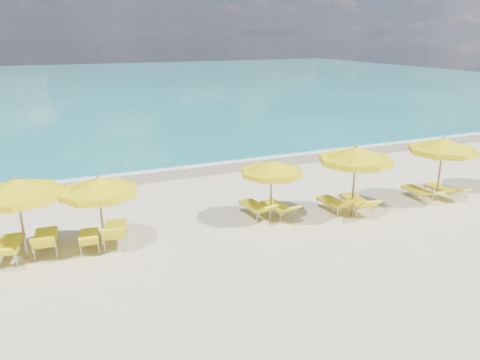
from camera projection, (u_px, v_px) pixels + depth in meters
name	position (u px, v px, depth m)	size (l,w,h in m)	color
ground_plane	(258.00, 227.00, 15.38)	(120.00, 120.00, 0.00)	beige
ocean	(87.00, 85.00, 57.27)	(120.00, 80.00, 0.30)	#167C7E
wet_sand_band	(189.00, 170.00, 21.84)	(120.00, 2.60, 0.01)	tan
foam_line	(184.00, 165.00, 22.54)	(120.00, 1.20, 0.03)	white
whitecap_near	(44.00, 140.00, 27.91)	(14.00, 0.36, 0.05)	white
whitecap_far	(219.00, 109.00, 39.40)	(18.00, 0.30, 0.05)	white
umbrella_2	(17.00, 189.00, 12.56)	(2.64, 2.64, 2.46)	#9A714D
umbrella_3	(99.00, 187.00, 13.25)	(2.54, 2.54, 2.27)	#9A714D
umbrella_4	(272.00, 168.00, 15.49)	(2.27, 2.27, 2.14)	#9A714D
umbrella_5	(356.00, 156.00, 15.71)	(2.56, 2.56, 2.55)	#9A714D
umbrella_6	(443.00, 146.00, 17.20)	(2.85, 2.85, 2.50)	#9A714D
lounger_2_left	(9.00, 251.00, 13.18)	(0.95, 2.04, 0.85)	#A5A8AD
lounger_2_right	(46.00, 243.00, 13.65)	(0.79, 1.94, 0.90)	#A5A8AD
lounger_3_left	(90.00, 242.00, 13.86)	(0.72, 1.63, 0.76)	#A5A8AD
lounger_3_right	(116.00, 235.00, 14.17)	(1.05, 2.02, 0.96)	#A5A8AD
lounger_4_left	(255.00, 211.00, 16.23)	(0.74, 1.81, 0.76)	#A5A8AD
lounger_4_right	(278.00, 211.00, 16.26)	(0.76, 1.79, 0.71)	#A5A8AD
lounger_5_left	(334.00, 206.00, 16.64)	(0.68, 1.73, 0.83)	#A5A8AD
lounger_5_right	(356.00, 206.00, 16.64)	(0.96, 2.04, 0.85)	#A5A8AD
lounger_6_left	(418.00, 194.00, 17.92)	(0.59, 1.74, 0.64)	#A5A8AD
lounger_6_right	(442.00, 192.00, 18.17)	(0.83, 1.77, 0.64)	#A5A8AD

